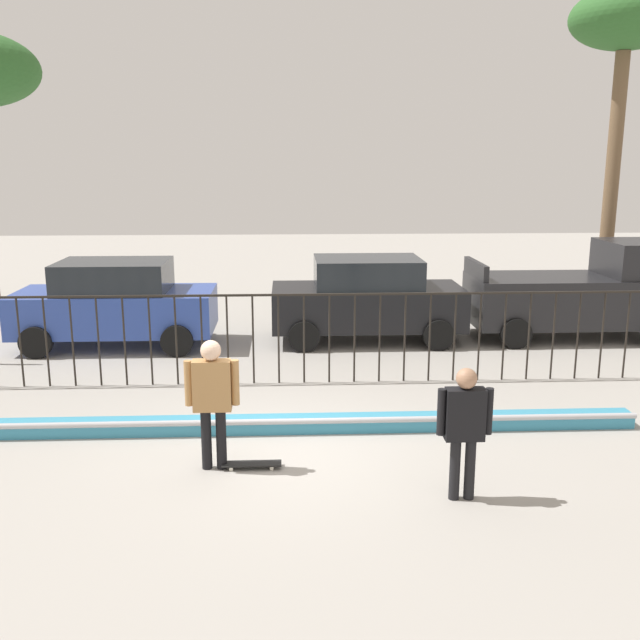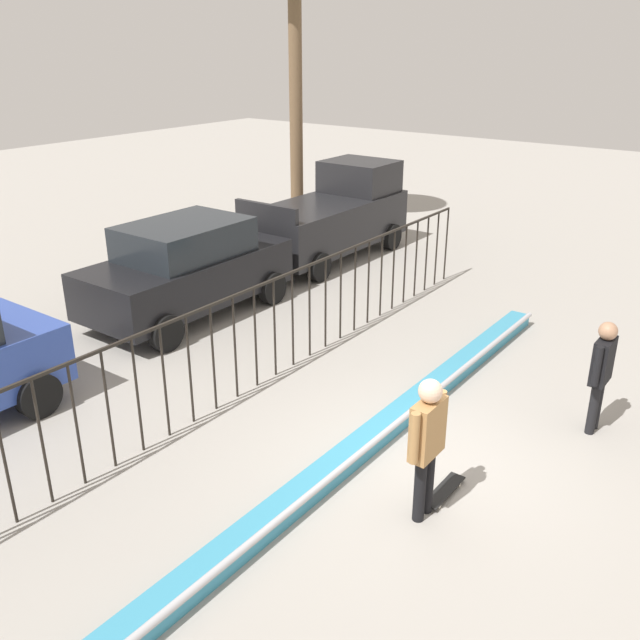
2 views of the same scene
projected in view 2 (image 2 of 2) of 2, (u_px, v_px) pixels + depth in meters
ground_plane at (421, 468)px, 8.95m from camera, size 60.00×60.00×0.00m
bowl_coping_ledge at (369, 440)px, 9.35m from camera, size 11.00×0.40×0.27m
perimeter_fence at (234, 335)px, 10.33m from camera, size 14.04×0.04×1.68m
skateboarder at (427, 437)px, 7.66m from camera, size 0.72×0.27×1.78m
skateboard at (444, 491)px, 8.40m from camera, size 0.80×0.20×0.07m
camera_operator at (602, 367)px, 9.43m from camera, size 0.67×0.25×1.66m
parked_car_black at (187, 268)px, 13.55m from camera, size 4.30×2.12×1.90m
pickup_truck at (332, 216)px, 17.29m from camera, size 4.70×2.12×2.24m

